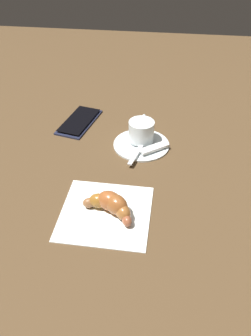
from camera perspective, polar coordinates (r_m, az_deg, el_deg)
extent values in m
plane|color=#4C3721|center=(0.72, -1.29, -1.55)|extent=(1.80, 1.80, 0.00)
cylinder|color=silver|center=(0.81, 2.56, 3.87)|extent=(0.13, 0.13, 0.01)
cylinder|color=silver|center=(0.80, 2.55, 5.95)|extent=(0.06, 0.06, 0.05)
cylinder|color=black|center=(0.80, 2.56, 6.04)|extent=(0.05, 0.05, 0.00)
torus|color=silver|center=(0.83, 2.89, 7.33)|extent=(0.04, 0.01, 0.04)
cube|color=silver|center=(0.78, 2.14, 2.93)|extent=(0.11, 0.04, 0.00)
ellipsoid|color=silver|center=(0.83, 3.82, 5.67)|extent=(0.03, 0.03, 0.01)
cube|color=white|center=(0.78, 4.64, 3.24)|extent=(0.06, 0.07, 0.01)
cube|color=white|center=(0.65, -3.21, -7.14)|extent=(0.16, 0.16, 0.00)
ellipsoid|color=brown|center=(0.62, 0.23, -8.39)|extent=(0.03, 0.03, 0.02)
ellipsoid|color=brown|center=(0.62, -0.46, -7.02)|extent=(0.04, 0.04, 0.03)
ellipsoid|color=brown|center=(0.63, -1.51, -5.86)|extent=(0.05, 0.06, 0.04)
ellipsoid|color=#975026|center=(0.64, -2.83, -5.27)|extent=(0.05, 0.05, 0.04)
ellipsoid|color=#8F5B21|center=(0.64, -4.30, -5.26)|extent=(0.03, 0.04, 0.03)
ellipsoid|color=brown|center=(0.65, -5.83, -5.56)|extent=(0.02, 0.03, 0.02)
cube|color=#1E2137|center=(0.89, -7.43, 7.40)|extent=(0.15, 0.10, 0.01)
cube|color=black|center=(0.89, -7.46, 7.66)|extent=(0.14, 0.09, 0.00)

